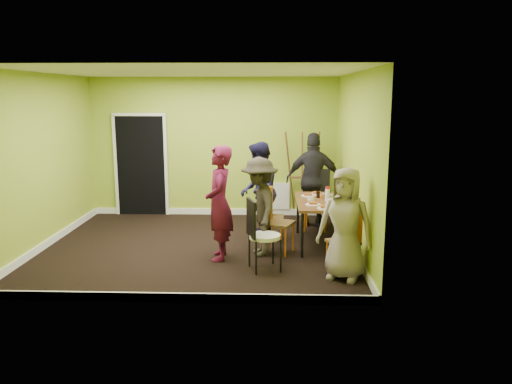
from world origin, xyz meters
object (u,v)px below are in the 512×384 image
blue_bottle (342,198)px  person_front_end (345,224)px  person_left_far (258,191)px  person_back_end (314,180)px  person_left_near (260,207)px  orange_bottle (322,196)px  chair_bentwood (260,231)px  dining_table (324,204)px  person_standing (219,203)px  chair_left_near (274,217)px  thermos (327,195)px  chair_front_end (346,237)px  easel (301,175)px  chair_back_end (317,187)px  chair_left_far (269,212)px

blue_bottle → person_front_end: 1.25m
person_left_far → person_back_end: person_back_end is taller
person_left_far → person_left_near: bearing=4.8°
orange_bottle → person_front_end: person_front_end is taller
chair_bentwood → person_front_end: bearing=58.3°
dining_table → chair_bentwood: chair_bentwood is taller
dining_table → person_back_end: bearing=93.6°
dining_table → person_standing: person_standing is taller
chair_left_near → chair_bentwood: chair_bentwood is taller
dining_table → blue_bottle: bearing=-49.3°
chair_bentwood → person_standing: person_standing is taller
thermos → person_front_end: person_front_end is taller
chair_front_end → easel: easel is taller
chair_left_near → chair_back_end: (0.81, 1.52, 0.20)m
dining_table → person_front_end: 1.54m
chair_left_near → orange_bottle: size_ratio=11.79×
chair_bentwood → thermos: chair_bentwood is taller
chair_left_far → orange_bottle: chair_left_far is taller
chair_left_near → person_front_end: (0.95, -1.12, 0.19)m
easel → thermos: 1.90m
chair_left_far → person_left_near: 0.86m
chair_back_end → person_back_end: (-0.06, 0.11, 0.11)m
dining_table → person_left_far: bearing=162.0°
chair_left_near → person_standing: bearing=-44.7°
dining_table → chair_bentwood: size_ratio=1.46×
chair_bentwood → orange_bottle: size_ratio=11.82×
easel → dining_table: bearing=-81.6°
thermos → person_back_end: 1.26m
chair_back_end → chair_left_near: bearing=71.1°
dining_table → orange_bottle: size_ratio=17.26×
chair_front_end → person_standing: (-1.82, 0.55, 0.35)m
blue_bottle → orange_bottle: (-0.27, 0.47, -0.07)m
chair_back_end → chair_bentwood: (-1.00, -2.35, -0.21)m
dining_table → person_left_near: person_left_near is taller
person_standing → person_left_far: (0.55, 1.12, -0.03)m
orange_bottle → chair_back_end: bearing=89.7°
person_standing → person_left_near: (0.60, 0.21, -0.10)m
dining_table → chair_back_end: chair_back_end is taller
person_front_end → chair_left_near: bearing=154.4°
chair_back_end → orange_bottle: bearing=98.8°
chair_front_end → person_standing: person_standing is taller
chair_bentwood → thermos: 1.64m
chair_left_near → easel: size_ratio=0.58×
thermos → blue_bottle: blue_bottle is taller
chair_bentwood → blue_bottle: 1.61m
chair_left_near → chair_bentwood: size_ratio=1.00×
person_left_far → dining_table: bearing=73.9°
person_left_near → blue_bottle: bearing=88.9°
orange_bottle → easel: bearing=98.5°
person_left_near → person_back_end: bearing=138.5°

